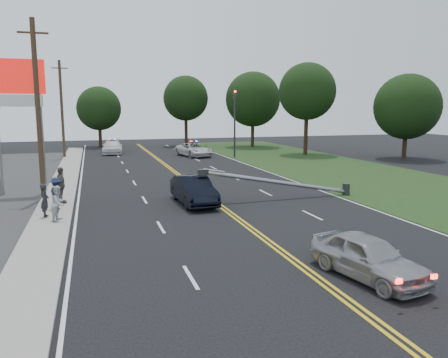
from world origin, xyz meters
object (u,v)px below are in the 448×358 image
object	(u,v)px
pylon_sign	(17,94)
crashed_sedan	(194,190)
fallen_streetlight	(287,183)
bystander_b	(58,203)
utility_pole_far	(62,109)
emergency_b	(112,147)
traffic_signal	(235,117)
utility_pole_mid	(38,110)
bystander_d	(61,185)
waiting_sedan	(368,257)
bystander_a	(45,200)
emergency_a	(194,150)
bystander_c	(57,193)

from	to	relation	value
pylon_sign	crashed_sedan	world-z (taller)	pylon_sign
fallen_streetlight	bystander_b	bearing A→B (deg)	-171.33
utility_pole_far	emergency_b	bearing A→B (deg)	31.31
traffic_signal	bystander_b	world-z (taller)	traffic_signal
crashed_sedan	utility_pole_mid	bearing A→B (deg)	151.74
utility_pole_mid	bystander_d	xyz separation A→B (m)	(1.11, -2.07, -3.99)
utility_pole_mid	utility_pole_far	distance (m)	22.00
crashed_sedan	traffic_signal	bearing A→B (deg)	63.62
pylon_sign	emergency_b	size ratio (longest dim) A/B	1.51
waiting_sedan	utility_pole_mid	bearing A→B (deg)	112.66
bystander_a	utility_pole_mid	bearing A→B (deg)	5.44
bystander_d	emergency_b	bearing A→B (deg)	-23.05
utility_pole_far	bystander_d	size ratio (longest dim) A/B	5.12
bystander_a	fallen_streetlight	bearing A→B (deg)	-86.36
emergency_a	bystander_d	distance (m)	24.82
bystander_a	crashed_sedan	bearing A→B (deg)	-81.56
waiting_sedan	bystander_d	xyz separation A→B (m)	(-9.57, 13.54, 0.42)
fallen_streetlight	utility_pole_far	xyz separation A→B (m)	(-13.39, 26.00, 4.17)
utility_pole_mid	bystander_b	world-z (taller)	utility_pole_mid
bystander_b	bystander_c	size ratio (longest dim) A/B	0.99
fallen_streetlight	emergency_a	xyz separation A→B (m)	(-0.03, 23.51, -0.19)
traffic_signal	emergency_b	xyz separation A→B (m)	(-12.45, 7.08, -3.44)
emergency_b	bystander_c	bearing A→B (deg)	-94.10
traffic_signal	bystander_c	xyz separation A→B (m)	(-16.54, -21.39, -3.28)
crashed_sedan	emergency_b	bearing A→B (deg)	93.02
waiting_sedan	bystander_a	size ratio (longest dim) A/B	2.53
emergency_b	bystander_d	world-z (taller)	bystander_d
traffic_signal	emergency_a	distance (m)	5.62
utility_pole_mid	emergency_b	bearing A→B (deg)	78.61
crashed_sedan	bystander_b	xyz separation A→B (m)	(-6.76, -2.06, 0.15)
fallen_streetlight	bystander_d	distance (m)	12.43
waiting_sedan	emergency_b	xyz separation A→B (m)	(-5.63, 40.68, 0.09)
fallen_streetlight	emergency_b	size ratio (longest dim) A/B	1.76
waiting_sedan	pylon_sign	bearing A→B (deg)	112.50
bystander_b	utility_pole_mid	bearing A→B (deg)	32.86
emergency_a	bystander_d	size ratio (longest dim) A/B	2.68
utility_pole_mid	waiting_sedan	world-z (taller)	utility_pole_mid
traffic_signal	utility_pole_mid	world-z (taller)	utility_pole_mid
pylon_sign	waiting_sedan	bearing A→B (deg)	-55.78
bystander_b	utility_pole_far	bearing A→B (deg)	23.77
utility_pole_far	emergency_a	size ratio (longest dim) A/B	1.91
pylon_sign	emergency_b	xyz separation A→B (m)	(6.35, 23.07, -5.23)
crashed_sedan	emergency_a	size ratio (longest dim) A/B	0.88
pylon_sign	emergency_a	size ratio (longest dim) A/B	1.53
utility_pole_far	pylon_sign	bearing A→B (deg)	-93.72
emergency_b	bystander_a	distance (m)	30.42
traffic_signal	fallen_streetlight	size ratio (longest dim) A/B	0.75
utility_pole_far	bystander_c	distance (m)	25.75
fallen_streetlight	waiting_sedan	size ratio (longest dim) A/B	2.35
pylon_sign	bystander_c	xyz separation A→B (m)	(2.26, -5.39, -5.07)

